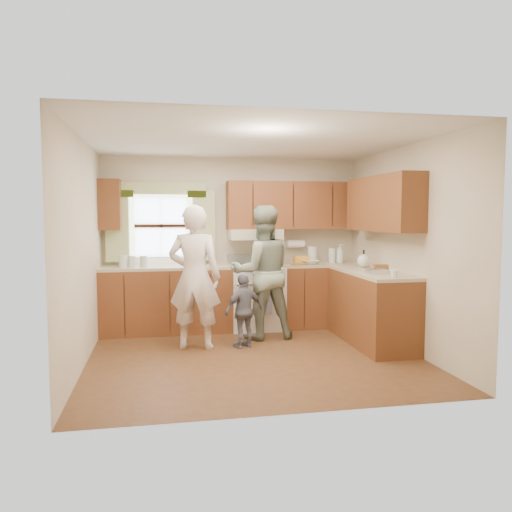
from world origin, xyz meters
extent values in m
plane|color=#4C2E17|center=(0.00, 0.00, 0.00)|extent=(3.80, 3.80, 0.00)
plane|color=white|center=(0.00, 0.00, 2.50)|extent=(3.80, 3.80, 0.00)
plane|color=beige|center=(0.00, 1.75, 1.25)|extent=(3.80, 0.00, 3.80)
plane|color=beige|center=(0.00, -1.75, 1.25)|extent=(3.80, 0.00, 3.80)
plane|color=beige|center=(-1.90, 0.00, 1.25)|extent=(0.00, 3.50, 3.50)
plane|color=beige|center=(1.90, 0.00, 1.25)|extent=(0.00, 3.50, 3.50)
cube|color=#4D2410|center=(-0.99, 1.45, 0.45)|extent=(1.82, 0.60, 0.90)
cube|color=#4D2410|center=(1.29, 1.45, 0.45)|extent=(1.22, 0.60, 0.90)
cube|color=#472210|center=(1.60, 0.32, 0.45)|extent=(0.60, 1.65, 0.90)
cube|color=#C5BA93|center=(-0.99, 1.45, 0.92)|extent=(1.82, 0.60, 0.04)
cube|color=#C5BA93|center=(1.29, 1.45, 0.92)|extent=(1.22, 0.60, 0.04)
cube|color=#C5BA93|center=(1.60, 0.32, 0.92)|extent=(0.60, 1.65, 0.04)
cube|color=#4D2410|center=(0.90, 1.58, 1.80)|extent=(2.00, 0.33, 0.70)
cube|color=#472210|center=(-1.75, 1.58, 1.80)|extent=(0.30, 0.33, 0.70)
cube|color=#472210|center=(1.73, 0.32, 1.80)|extent=(0.33, 1.65, 0.70)
cube|color=beige|center=(0.30, 1.52, 1.38)|extent=(0.76, 0.45, 0.15)
cube|color=silver|center=(-1.05, 1.73, 1.50)|extent=(0.90, 0.03, 0.90)
cube|color=#FFF64B|center=(-1.63, 1.68, 1.50)|extent=(0.40, 0.05, 1.02)
cube|color=#FFF64B|center=(-0.47, 1.68, 1.50)|extent=(0.40, 0.05, 1.02)
cube|color=#FFF64B|center=(-1.05, 1.68, 2.02)|extent=(1.30, 0.05, 0.22)
cylinder|color=white|center=(0.95, 1.65, 1.22)|extent=(0.27, 0.12, 0.12)
imported|color=silver|center=(-0.55, 1.46, 0.99)|extent=(0.14, 0.14, 0.11)
imported|color=silver|center=(1.58, 1.43, 1.08)|extent=(0.15, 0.15, 0.28)
imported|color=silver|center=(1.09, 1.31, 0.97)|extent=(0.29, 0.29, 0.06)
imported|color=silver|center=(1.57, -0.36, 0.99)|extent=(0.10, 0.10, 0.09)
cylinder|color=silver|center=(-1.57, 1.38, 1.02)|extent=(0.12, 0.12, 0.17)
cylinder|color=silver|center=(-1.46, 1.42, 1.02)|extent=(0.09, 0.09, 0.15)
cube|color=olive|center=(0.89, 1.25, 0.95)|extent=(0.23, 0.17, 0.02)
cube|color=gold|center=(0.97, 1.43, 1.00)|extent=(0.21, 0.15, 0.11)
cylinder|color=silver|center=(1.17, 1.51, 1.06)|extent=(0.14, 0.14, 0.25)
cylinder|color=silver|center=(1.47, 1.47, 1.05)|extent=(0.11, 0.11, 0.22)
sphere|color=silver|center=(1.68, 0.77, 1.03)|extent=(0.18, 0.18, 0.18)
cube|color=olive|center=(1.66, 0.23, 0.99)|extent=(0.20, 0.11, 0.09)
cube|color=silver|center=(1.53, 0.01, 0.97)|extent=(0.24, 0.16, 0.05)
cylinder|color=silver|center=(-1.30, 1.42, 1.02)|extent=(0.10, 0.10, 0.15)
cube|color=silver|center=(0.30, 1.43, 0.45)|extent=(0.76, 0.64, 0.90)
cube|color=#B7B7BC|center=(0.30, 1.69, 0.99)|extent=(0.76, 0.10, 0.16)
cylinder|color=#B7B7BC|center=(0.30, 1.11, 0.70)|extent=(0.68, 0.03, 0.03)
cube|color=#4A5BAD|center=(0.35, 1.09, 0.48)|extent=(0.22, 0.02, 0.42)
cylinder|color=black|center=(0.12, 1.55, 0.91)|extent=(0.18, 0.18, 0.01)
cylinder|color=black|center=(0.48, 1.55, 0.91)|extent=(0.18, 0.18, 0.01)
cylinder|color=black|center=(0.12, 1.30, 0.91)|extent=(0.18, 0.18, 0.01)
cylinder|color=black|center=(0.48, 1.30, 0.91)|extent=(0.18, 0.18, 0.01)
imported|color=silver|center=(-0.65, 0.49, 0.89)|extent=(0.74, 0.59, 1.78)
imported|color=#25442F|center=(0.27, 0.85, 0.89)|extent=(0.90, 0.72, 1.78)
imported|color=slate|center=(-0.05, 0.42, 0.47)|extent=(0.59, 0.43, 0.93)
camera|label=1|loc=(-1.05, -5.65, 1.66)|focal=35.00mm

